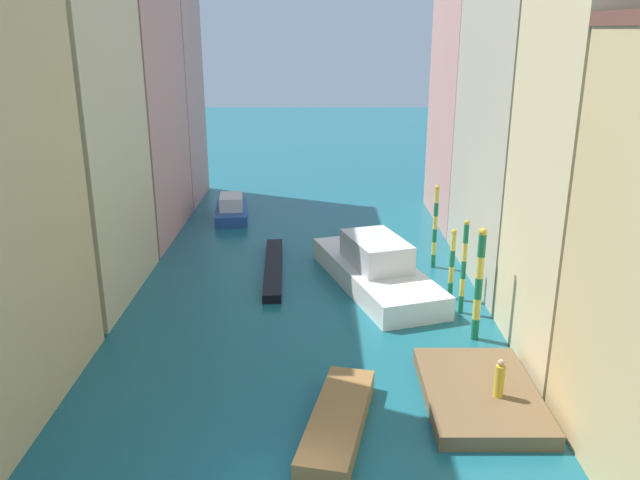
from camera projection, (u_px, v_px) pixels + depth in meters
ground_plane at (307, 242)px, 42.66m from camera, size 154.00×154.00×0.00m
building_left_1 at (57, 130)px, 31.66m from camera, size 6.24×10.02×17.33m
building_left_2 at (118, 83)px, 41.39m from camera, size 6.24×11.08×20.25m
building_left_3 at (152, 67)px, 50.09m from camera, size 6.24×7.48×21.19m
building_right_1 at (614, 128)px, 24.86m from camera, size 6.24×7.48×19.60m
building_right_2 at (533, 105)px, 34.26m from camera, size 6.24×11.98×19.10m
building_right_3 at (483, 74)px, 44.45m from camera, size 6.24×10.25×20.89m
waterfront_dock at (477, 394)px, 24.34m from camera, size 4.18×6.29×0.58m
person_on_dock at (497, 379)px, 23.46m from camera, size 0.36×0.36×1.51m
mooring_pole_0 at (476, 283)px, 28.48m from camera, size 0.37×0.37×5.29m
mooring_pole_1 at (461, 266)px, 31.24m from camera, size 0.27×0.27×4.82m
mooring_pole_2 at (449, 263)px, 33.12m from camera, size 0.29×0.29×3.80m
mooring_pole_3 at (432, 226)px, 37.35m from camera, size 0.28×0.28×4.98m
vaporetto_white at (373, 269)px, 35.12m from camera, size 6.89×11.48×2.73m
gondola_black at (271, 268)px, 37.28m from camera, size 1.45×9.30×0.48m
motorboat_0 at (335, 422)px, 22.43m from camera, size 3.02×6.43×0.78m
motorboat_1 at (229, 210)px, 47.65m from camera, size 2.85×5.37×1.77m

